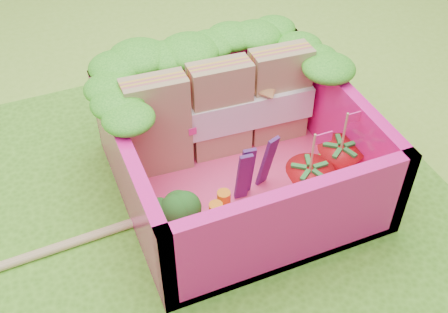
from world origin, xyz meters
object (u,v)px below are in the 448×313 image
bento_box (239,149)px  chopsticks (25,258)px  sandwich_stack (221,110)px  strawberry_right (338,164)px  broccoli (176,215)px  strawberry_left (308,186)px

bento_box → chopsticks: bearing=-175.9°
sandwich_stack → strawberry_right: size_ratio=2.24×
sandwich_stack → broccoli: sandwich_stack is taller
bento_box → broccoli: (-0.46, -0.28, -0.05)m
bento_box → sandwich_stack: 0.28m
strawberry_left → chopsticks: 1.51m
strawberry_left → chopsticks: bearing=171.1°
broccoli → chopsticks: 0.81m
sandwich_stack → broccoli: size_ratio=3.38×
strawberry_left → strawberry_right: (0.24, 0.08, 0.00)m
broccoli → strawberry_right: (0.96, 0.04, -0.04)m
sandwich_stack → broccoli: (-0.46, -0.54, -0.13)m
bento_box → sandwich_stack: size_ratio=1.17×
sandwich_stack → broccoli: bearing=-130.6°
bento_box → strawberry_right: bearing=-25.4°
bento_box → broccoli: bearing=-149.0°
strawberry_right → chopsticks: strawberry_right is taller
sandwich_stack → strawberry_left: (0.26, -0.58, -0.16)m
broccoli → strawberry_right: 0.96m
chopsticks → strawberry_right: bearing=-5.0°
sandwich_stack → strawberry_left: sandwich_stack is taller
bento_box → strawberry_left: (0.26, -0.32, -0.09)m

